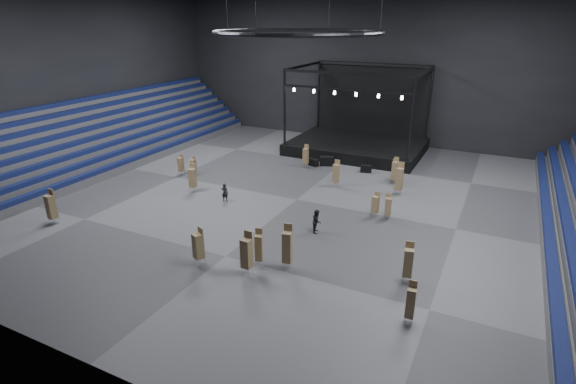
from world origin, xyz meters
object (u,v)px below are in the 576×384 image
at_px(chair_stack_1, 399,178).
at_px(chair_stack_8, 193,166).
at_px(chair_stack_4, 336,173).
at_px(chair_stack_14, 51,206).
at_px(chair_stack_9, 395,170).
at_px(flight_case_left, 314,162).
at_px(chair_stack_16, 375,204).
at_px(chair_stack_3, 181,164).
at_px(chair_stack_15, 193,177).
at_px(chair_stack_11, 411,302).
at_px(flight_case_right, 366,169).
at_px(chair_stack_13, 306,156).
at_px(man_center, 225,192).
at_px(chair_stack_6, 395,170).
at_px(chair_stack_5, 388,206).
at_px(crew_member, 317,221).
at_px(chair_stack_7, 287,246).
at_px(chair_stack_2, 198,245).
at_px(chair_stack_12, 247,252).
at_px(chair_stack_0, 408,262).
at_px(flight_case_mid, 327,161).
at_px(stage, 359,138).
at_px(chair_stack_10, 259,247).

xyz_separation_m(chair_stack_1, chair_stack_8, (-18.40, -3.86, -0.44)).
bearing_deg(chair_stack_4, chair_stack_14, -131.37).
relative_size(chair_stack_8, chair_stack_9, 0.92).
height_order(flight_case_left, chair_stack_16, chair_stack_16).
bearing_deg(chair_stack_3, chair_stack_15, -21.23).
relative_size(chair_stack_1, chair_stack_11, 1.21).
distance_m(chair_stack_11, chair_stack_15, 22.64).
relative_size(flight_case_right, chair_stack_13, 0.45).
bearing_deg(man_center, chair_stack_6, -150.64).
distance_m(chair_stack_5, chair_stack_13, 13.43).
xyz_separation_m(man_center, crew_member, (8.88, -1.85, 0.07)).
relative_size(chair_stack_7, chair_stack_9, 1.38).
xyz_separation_m(chair_stack_6, chair_stack_8, (-17.43, -6.32, -0.25)).
bearing_deg(flight_case_right, chair_stack_15, -135.48).
height_order(chair_stack_2, chair_stack_12, chair_stack_12).
bearing_deg(chair_stack_15, chair_stack_6, 16.34).
bearing_deg(chair_stack_15, chair_stack_3, 124.19).
bearing_deg(chair_stack_9, chair_stack_0, -92.77).
bearing_deg(chair_stack_14, chair_stack_12, 5.38).
height_order(flight_case_mid, chair_stack_1, chair_stack_1).
bearing_deg(crew_member, chair_stack_1, -33.54).
bearing_deg(chair_stack_5, chair_stack_8, 156.73).
bearing_deg(chair_stack_1, flight_case_mid, 152.97).
xyz_separation_m(flight_case_right, chair_stack_3, (-15.53, -8.49, 0.73)).
distance_m(chair_stack_4, chair_stack_9, 5.69).
relative_size(chair_stack_9, chair_stack_14, 0.78).
xyz_separation_m(chair_stack_2, chair_stack_5, (8.53, 11.59, -0.26)).
relative_size(chair_stack_1, chair_stack_13, 1.20).
relative_size(stage, chair_stack_12, 5.18).
bearing_deg(stage, chair_stack_4, -81.46).
relative_size(chair_stack_6, chair_stack_11, 1.06).
distance_m(chair_stack_0, chair_stack_9, 17.08).
bearing_deg(chair_stack_15, flight_case_left, 43.83).
distance_m(chair_stack_2, chair_stack_12, 3.19).
bearing_deg(chair_stack_1, chair_stack_4, -171.50).
xyz_separation_m(chair_stack_10, chair_stack_12, (-0.12, -1.16, 0.18)).
height_order(stage, chair_stack_8, stage).
bearing_deg(chair_stack_8, chair_stack_2, -49.13).
height_order(chair_stack_15, crew_member, chair_stack_15).
distance_m(stage, man_center, 19.82).
bearing_deg(chair_stack_7, chair_stack_12, -149.64).
bearing_deg(chair_stack_11, chair_stack_14, 176.06).
distance_m(chair_stack_5, chair_stack_16, 0.94).
distance_m(chair_stack_5, chair_stack_12, 12.45).
xyz_separation_m(flight_case_mid, chair_stack_6, (7.41, -2.26, 0.80)).
height_order(chair_stack_11, chair_stack_16, chair_stack_11).
xyz_separation_m(flight_case_left, chair_stack_9, (8.40, -0.88, 0.76)).
height_order(chair_stack_1, chair_stack_13, chair_stack_1).
relative_size(chair_stack_1, chair_stack_15, 1.14).
height_order(chair_stack_2, chair_stack_5, chair_stack_2).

